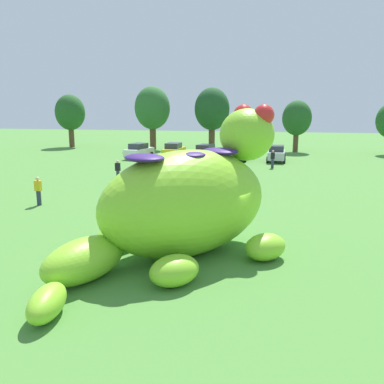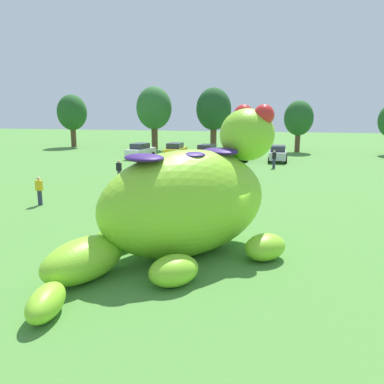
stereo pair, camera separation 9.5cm
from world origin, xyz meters
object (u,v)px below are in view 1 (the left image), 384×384
Objects in this scene: spectator_near_inflatable at (38,191)px; spectator_by_cars at (118,171)px; car_yellow at (174,150)px; car_silver at (276,153)px; car_red at (206,152)px; car_black at (239,153)px; giant_inflatable_creature at (187,202)px; car_white at (139,151)px; spectator_mid_field at (273,159)px.

spectator_by_cars is (1.75, 8.08, 0.00)m from spectator_near_inflatable.
car_silver is at bearing -4.08° from car_yellow.
car_black is at bearing 5.53° from car_red.
giant_inflatable_creature is 16.61m from spectator_by_cars.
car_yellow is at bearing 164.25° from car_red.
car_black is at bearing 2.32° from car_white.
car_silver is (3.53, 28.73, -1.27)m from giant_inflatable_creature.
car_silver is 2.42× the size of spectator_near_inflatable.
car_red is 23.20m from spectator_near_inflatable.
car_silver is (3.92, -0.07, 0.00)m from car_black.
car_black is (7.52, -0.74, 0.00)m from car_yellow.
car_silver is 2.42× the size of spectator_by_cars.
spectator_near_inflatable is 22.30m from spectator_mid_field.
car_red is 7.57m from car_silver.
car_white is at bearing 163.24° from spectator_mid_field.
spectator_by_cars is at bearing -107.56° from car_red.
car_red and car_silver have the same top height.
car_white is at bearing 93.50° from spectator_near_inflatable.
spectator_near_inflatable is at bearing -121.44° from car_silver.
car_white is at bearing 102.40° from spectator_by_cars.
car_red is (7.62, 0.10, 0.00)m from car_white.
car_yellow is 4.03m from car_red.
giant_inflatable_creature is 30.61m from car_yellow.
car_yellow is 2.44× the size of spectator_by_cars.
spectator_by_cars is at bearing -140.39° from spectator_mid_field.
spectator_mid_field is at bearing -94.28° from car_silver.
car_white is 22.28m from spectator_near_inflatable.
spectator_mid_field is at bearing -27.07° from car_yellow.
car_yellow reaches higher than spectator_mid_field.
spectator_by_cars is (-8.54, 14.19, -1.28)m from giant_inflatable_creature.
giant_inflatable_creature is 6.29× the size of spectator_near_inflatable.
spectator_by_cars is (3.11, -14.16, -0.01)m from car_white.
car_silver is at bearing 1.44° from car_white.
car_silver is at bearing 2.11° from car_red.
giant_inflatable_creature is at bearing -58.96° from spectator_by_cars.
spectator_mid_field is (7.20, -4.57, -0.01)m from car_red.
car_red is 2.55× the size of spectator_by_cars.
spectator_near_inflatable is at bearing -95.81° from car_yellow.
car_black reaches higher than spectator_near_inflatable.
car_black is (-0.39, 28.80, -1.27)m from giant_inflatable_creature.
car_red is at bearing 98.06° from giant_inflatable_creature.
spectator_by_cars is at bearing -119.16° from car_black.
car_black is 6.07m from spectator_mid_field.
giant_inflatable_creature is at bearing -30.69° from spectator_near_inflatable.
giant_inflatable_creature is 2.58× the size of car_yellow.
spectator_mid_field is 1.00× the size of spectator_by_cars.
car_red is 2.55× the size of spectator_near_inflatable.
spectator_near_inflatable and spectator_by_cars have the same top height.
car_red is at bearing 72.44° from spectator_by_cars.
car_white is 1.05× the size of car_silver.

